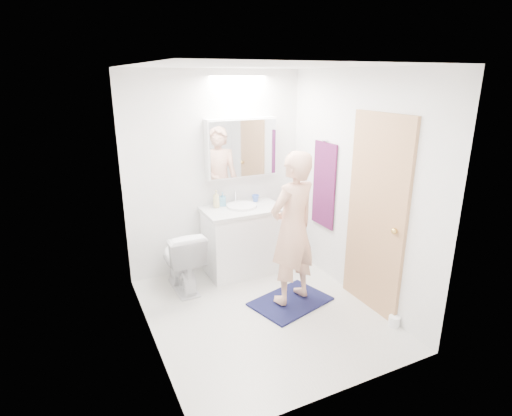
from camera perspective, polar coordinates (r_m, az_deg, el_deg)
floor at (r=4.34m, az=0.86°, el=-14.33°), size 2.50×2.50×0.00m
ceiling at (r=3.67m, az=1.05°, el=19.21°), size 2.50×2.50×0.00m
wall_back at (r=4.95m, az=-5.57°, el=4.81°), size 2.50×0.00×2.50m
wall_front at (r=2.84m, az=12.35°, el=-5.70°), size 2.50×0.00×2.50m
wall_left at (r=3.51m, az=-15.35°, el=-1.33°), size 0.00×2.50×2.50m
wall_right at (r=4.42m, az=13.82°, el=2.77°), size 0.00×2.50×2.50m
vanity_cabinet at (r=5.02m, az=-1.82°, el=-4.64°), size 0.90×0.55×0.78m
countertop at (r=4.88m, az=-1.86°, el=-0.19°), size 0.95×0.58×0.04m
sink_basin at (r=4.89m, az=-2.01°, el=0.30°), size 0.36×0.36×0.03m
faucet at (r=5.04m, az=-2.89°, el=1.60°), size 0.02×0.02×0.16m
medicine_cabinet at (r=4.93m, az=-2.06°, el=8.39°), size 0.88×0.14×0.70m
mirror_panel at (r=4.86m, az=-1.70°, el=8.26°), size 0.84×0.01×0.66m
toilet at (r=4.69m, az=-10.35°, el=-7.04°), size 0.42×0.71×0.72m
bath_rug at (r=4.51m, az=4.83°, el=-12.85°), size 0.92×0.75×0.02m
person at (r=4.15m, az=5.13°, el=-2.92°), size 0.66×0.52×1.60m
door at (r=4.21m, az=16.38°, el=-1.04°), size 0.04×0.80×2.00m
door_knob at (r=4.00m, az=18.72°, el=-3.06°), size 0.06×0.06×0.06m
towel at (r=4.86m, az=9.46°, el=3.18°), size 0.02×0.42×1.00m
towel_hook at (r=4.74m, az=9.65°, el=9.24°), size 0.07×0.02×0.02m
soap_bottle_a at (r=4.88m, az=-5.56°, el=1.28°), size 0.08×0.08×0.21m
soap_bottle_b at (r=4.94m, az=-4.68°, el=1.26°), size 0.10×0.10×0.17m
toothbrush_cup at (r=5.10m, az=-0.07°, el=1.37°), size 0.12×0.12×0.09m
toilet_paper_roll at (r=4.33m, az=18.71°, el=-14.72°), size 0.11×0.11×0.10m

